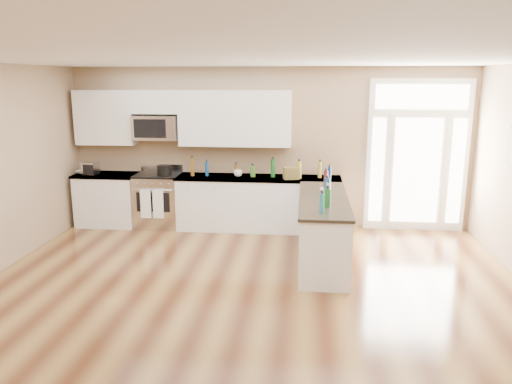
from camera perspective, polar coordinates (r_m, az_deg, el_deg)
ground at (r=5.43m, az=-2.03°, el=-15.74°), size 8.00×8.00×0.00m
room_shell at (r=4.85m, az=-2.19°, el=2.29°), size 8.00×8.00×8.00m
back_cabinet_left at (r=9.37m, az=-16.52°, el=-1.00°), size 1.10×0.66×0.94m
back_cabinet_right at (r=8.72m, az=0.24°, el=-1.49°), size 2.85×0.66×0.94m
peninsula_cabinet at (r=7.29m, az=7.61°, el=-4.51°), size 0.69×2.32×0.94m
upper_cabinet_left at (r=9.28m, az=-16.82°, el=8.16°), size 1.04×0.33×0.95m
upper_cabinet_right at (r=8.67m, az=-2.42°, el=8.39°), size 1.94×0.33×0.95m
upper_cabinet_short at (r=8.95m, az=-11.35°, el=10.06°), size 0.82×0.33×0.40m
microwave at (r=8.95m, az=-11.30°, el=7.24°), size 0.78×0.41×0.42m
entry_door at (r=8.97m, az=17.93°, el=3.93°), size 1.70×0.10×2.60m
kitchen_range at (r=9.05m, az=-11.08°, el=-0.92°), size 0.77×0.69×1.08m
stockpot at (r=8.81m, az=-10.42°, el=2.49°), size 0.32×0.32×0.19m
toaster_oven at (r=9.27m, az=-18.39°, el=2.59°), size 0.30×0.25×0.22m
cardboard_box at (r=8.42m, az=4.02°, el=2.17°), size 0.28×0.23×0.20m
bowl_left at (r=9.48m, az=-19.36°, el=2.19°), size 0.22×0.22×0.04m
bowl_peninsula at (r=7.52m, az=7.94°, el=0.21°), size 0.21×0.21×0.05m
cup_counter at (r=8.63m, az=-2.07°, el=2.15°), size 0.18×0.18×0.11m
counter_bottles at (r=7.88m, az=3.61°, el=1.70°), size 2.39×2.44×0.32m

